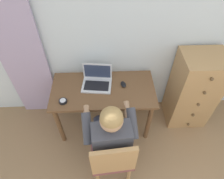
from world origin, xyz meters
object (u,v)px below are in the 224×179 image
Objects in this scene: person_seated at (110,133)px; computer_mouse at (123,84)px; dresser at (192,90)px; desk_clock at (63,101)px; chair at (112,158)px; desk at (103,95)px; laptop at (97,81)px.

person_seated reaches higher than computer_mouse.
dresser is 10.85× the size of computer_mouse.
person_seated is at bearing -149.34° from dresser.
dresser is 12.05× the size of desk_clock.
dresser is at bearing -10.98° from computer_mouse.
person_seated is at bearing 94.56° from chair.
computer_mouse is at bearing 12.42° from desk.
dresser is at bearing 37.70° from chair.
desk is at bearing 96.60° from person_seated.
person_seated is 3.27× the size of laptop.
laptop is at bearing 159.35° from computer_mouse.
desk_clock is at bearing -158.45° from desk.
desk_clock is at bearing -144.32° from laptop.
laptop is 4.06× the size of desk_clock.
desk_clock is at bearing -170.48° from dresser.
laptop is at bearing 179.89° from dresser.
dresser is 0.91× the size of person_seated.
dresser is (1.14, 0.09, -0.07)m from desk.
computer_mouse is (-0.90, -0.04, 0.19)m from dresser.
chair is (-1.06, -0.82, -0.05)m from dresser.
desk is 0.49m from desk_clock.
person_seated reaches higher than desk_clock.
dresser is 1.23m from laptop.
laptop is 3.65× the size of computer_mouse.
desk is at bearing 179.06° from computer_mouse.
laptop is (-0.15, 0.82, 0.28)m from chair.
desk is 3.31× the size of laptop.
person_seated is at bearing -119.86° from computer_mouse.
laptop is at bearing 126.87° from desk.
computer_mouse is 1.11× the size of desk_clock.
dresser reaches higher than computer_mouse.
desk is 1.14m from dresser.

